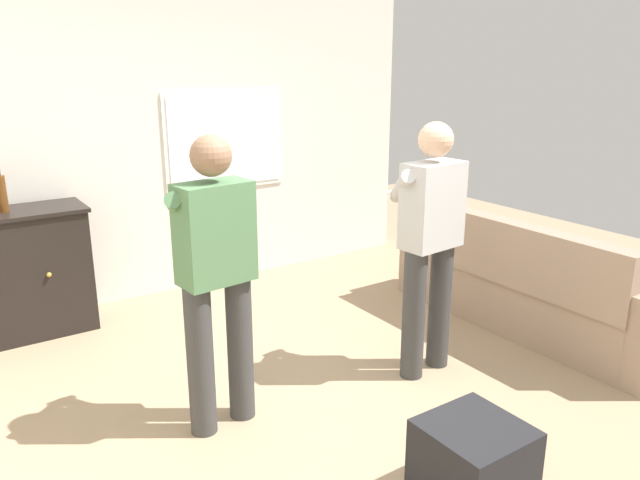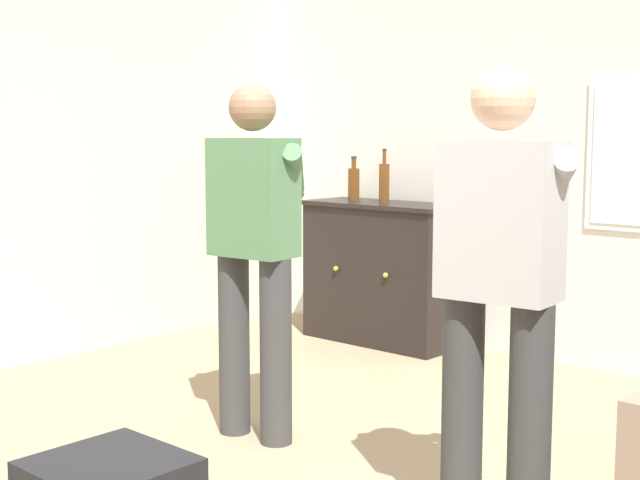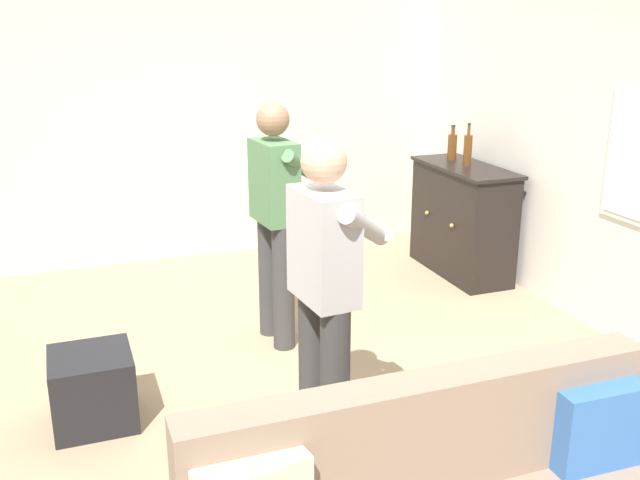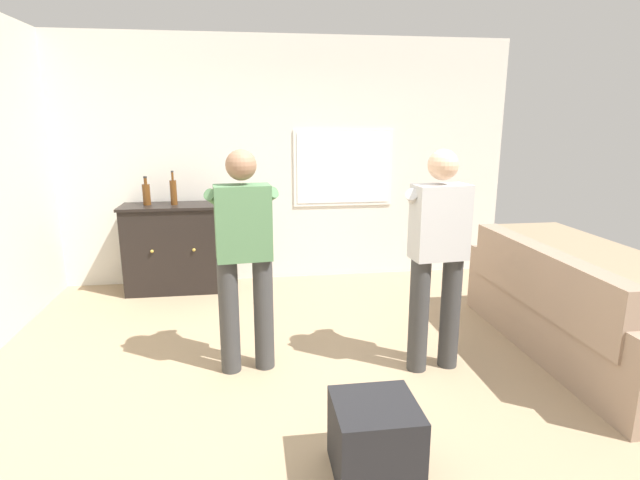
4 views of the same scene
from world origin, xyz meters
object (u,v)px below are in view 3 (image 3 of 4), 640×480
object	(u,v)px
person_standing_left	(276,213)
bottle_liquor_amber	(452,146)
sideboard_cabinet	(462,220)
bottle_wine_green	(468,150)
person_standing_right	(326,288)
ottoman	(93,389)

from	to	relation	value
person_standing_left	bottle_liquor_amber	bearing A→B (deg)	118.00
sideboard_cabinet	bottle_wine_green	size ratio (longest dim) A/B	3.06
person_standing_left	bottle_wine_green	bearing A→B (deg)	111.27
sideboard_cabinet	person_standing_right	world-z (taller)	person_standing_right
sideboard_cabinet	bottle_liquor_amber	xyz separation A→B (m)	(-0.28, 0.02, 0.61)
sideboard_cabinet	bottle_liquor_amber	size ratio (longest dim) A/B	3.61
sideboard_cabinet	person_standing_left	xyz separation A→B (m)	(0.77, -1.95, 0.45)
bottle_wine_green	ottoman	world-z (taller)	bottle_wine_green
bottle_wine_green	bottle_liquor_amber	size ratio (longest dim) A/B	1.18
bottle_wine_green	person_standing_right	size ratio (longest dim) A/B	0.22
person_standing_left	sideboard_cabinet	bearing A→B (deg)	111.62
person_standing_left	person_standing_right	bearing A→B (deg)	-7.31
person_standing_left	person_standing_right	distance (m)	1.43
bottle_liquor_amber	ottoman	world-z (taller)	bottle_liquor_amber
sideboard_cabinet	bottle_wine_green	bearing A→B (deg)	18.19
ottoman	person_standing_left	distance (m)	1.64
ottoman	person_standing_right	distance (m)	1.53
person_standing_left	person_standing_right	size ratio (longest dim) A/B	1.00
bottle_liquor_amber	person_standing_left	world-z (taller)	person_standing_left
sideboard_cabinet	ottoman	distance (m)	3.57
bottle_wine_green	person_standing_left	bearing A→B (deg)	-68.73
bottle_liquor_amber	person_standing_left	size ratio (longest dim) A/B	0.19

